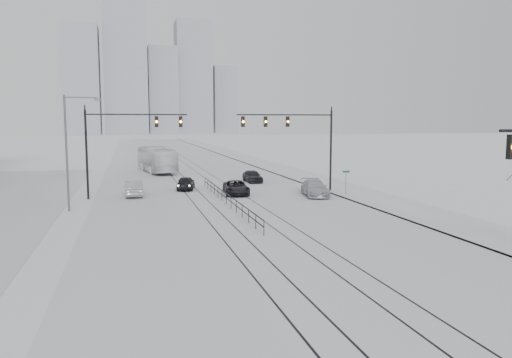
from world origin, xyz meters
name	(u,v)px	position (x,y,z in m)	size (l,w,h in m)	color
road	(186,171)	(0.00, 60.00, 0.01)	(22.00, 260.00, 0.02)	silver
sidewalk_east	(277,168)	(13.50, 60.00, 0.08)	(5.00, 260.00, 0.16)	silver
curb	(261,169)	(11.05, 60.00, 0.06)	(0.10, 260.00, 0.12)	gray
tram_rails	(208,189)	(0.00, 40.00, 0.02)	(5.30, 180.00, 0.01)	black
skyline	(150,78)	(5.02, 273.63, 30.65)	(96.00, 48.00, 72.00)	#9399A1
traffic_mast_ne	(299,134)	(8.15, 34.99, 5.76)	(9.60, 0.37, 8.00)	black
traffic_mast_nw	(121,137)	(-8.52, 36.00, 5.57)	(9.10, 0.37, 8.00)	black
street_light_west	(70,144)	(-12.20, 30.00, 5.21)	(2.73, 0.25, 9.00)	#595B60
median_fence	(226,198)	(0.00, 30.00, 0.53)	(0.06, 24.00, 1.00)	black
street_sign	(346,179)	(11.80, 32.00, 1.61)	(0.70, 0.06, 2.40)	#595B60
sedan_sb_inner	(186,183)	(-2.27, 40.01, 0.70)	(1.65, 4.10, 1.40)	black
sedan_sb_outer	(133,188)	(-7.52, 36.77, 0.74)	(1.57, 4.49, 1.48)	#B0B4B8
sedan_nb_front	(236,188)	(2.00, 35.37, 0.66)	(2.20, 4.78, 1.33)	black
sedan_nb_right	(315,188)	(8.95, 32.62, 0.74)	(2.08, 5.11, 1.48)	silver
sedan_nb_far	(252,176)	(5.90, 44.53, 0.70)	(1.66, 4.13, 1.41)	black
box_truck	(157,160)	(-4.14, 58.77, 1.72)	(2.89, 12.37, 3.45)	white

